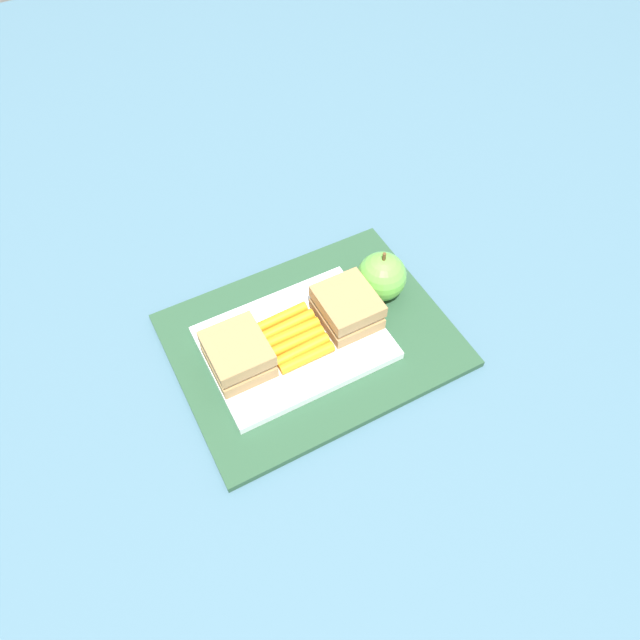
{
  "coord_description": "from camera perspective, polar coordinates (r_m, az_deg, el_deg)",
  "views": [
    {
      "loc": [
        -0.2,
        -0.4,
        0.65
      ],
      "look_at": [
        0.01,
        0.0,
        0.04
      ],
      "focal_mm": 32.94,
      "sensor_mm": 36.0,
      "label": 1
    }
  ],
  "objects": [
    {
      "name": "sandwich_half_left",
      "position": [
        0.73,
        -7.98,
        -3.31
      ],
      "size": [
        0.07,
        0.08,
        0.04
      ],
      "color": "#9E7A4C",
      "rests_on": "food_tray"
    },
    {
      "name": "apple",
      "position": [
        0.81,
        6.01,
        4.23
      ],
      "size": [
        0.07,
        0.07,
        0.08
      ],
      "color": "#66B742",
      "rests_on": "lunchbag_mat"
    },
    {
      "name": "carrot_sticks_bundle",
      "position": [
        0.76,
        -2.49,
        -1.68
      ],
      "size": [
        0.08,
        0.09,
        0.02
      ],
      "color": "orange",
      "rests_on": "food_tray"
    },
    {
      "name": "lunchbag_mat",
      "position": [
        0.79,
        -0.8,
        -1.96
      ],
      "size": [
        0.36,
        0.28,
        0.01
      ],
      "primitive_type": "cube",
      "color": "#284C33",
      "rests_on": "ground_plane"
    },
    {
      "name": "sandwich_half_right",
      "position": [
        0.77,
        2.65,
        1.23
      ],
      "size": [
        0.07,
        0.08,
        0.04
      ],
      "color": "#9E7A4C",
      "rests_on": "food_tray"
    },
    {
      "name": "ground_plane",
      "position": [
        0.79,
        -0.8,
        -2.17
      ],
      "size": [
        2.4,
        2.4,
        0.0
      ],
      "primitive_type": "plane",
      "color": "#42667A"
    },
    {
      "name": "food_tray",
      "position": [
        0.77,
        -2.46,
        -2.21
      ],
      "size": [
        0.23,
        0.17,
        0.01
      ],
      "primitive_type": "cube",
      "color": "white",
      "rests_on": "lunchbag_mat"
    }
  ]
}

